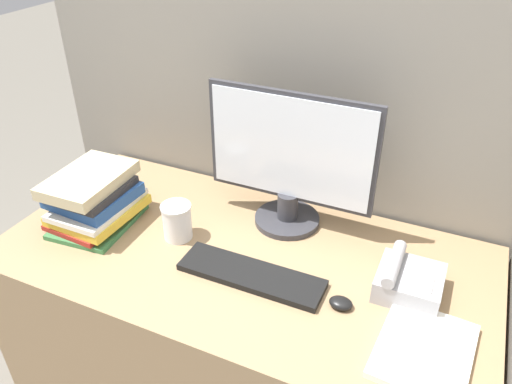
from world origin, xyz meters
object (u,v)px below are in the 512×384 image
coffee_cup (177,221)px  desk_telephone (408,281)px  monitor (290,164)px  keyboard (251,275)px  mouse (341,303)px  book_stack (94,199)px

coffee_cup → desk_telephone: (0.72, 0.05, -0.02)m
monitor → desk_telephone: size_ratio=3.06×
keyboard → desk_telephone: size_ratio=2.39×
mouse → desk_telephone: (0.15, 0.13, 0.03)m
coffee_cup → book_stack: book_stack is taller
mouse → book_stack: size_ratio=0.22×
monitor → book_stack: bearing=-155.5°
keyboard → book_stack: book_stack is taller
desk_telephone → monitor: bearing=157.4°
keyboard → desk_telephone: 0.44m
coffee_cup → desk_telephone: size_ratio=0.67×
book_stack → desk_telephone: (1.01, 0.09, -0.05)m
coffee_cup → book_stack: bearing=-172.2°
mouse → monitor: bearing=131.7°
coffee_cup → book_stack: 0.30m
desk_telephone → coffee_cup: bearing=-176.2°
book_stack → monitor: bearing=24.5°
mouse → book_stack: (-0.86, 0.04, 0.08)m
monitor → coffee_cup: monitor is taller
desk_telephone → mouse: bearing=-138.6°
book_stack → desk_telephone: 1.01m
keyboard → monitor: bearing=91.4°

